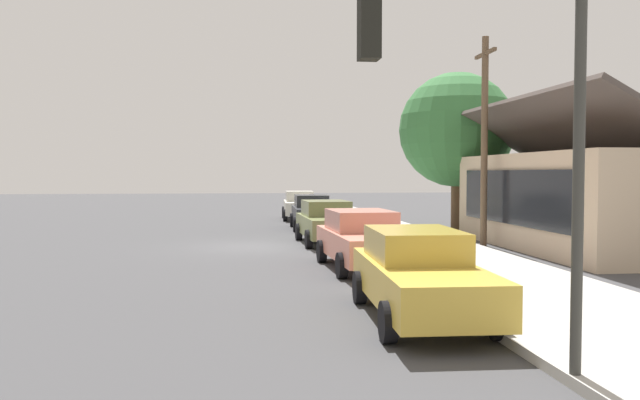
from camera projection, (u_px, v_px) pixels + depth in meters
ground_plane at (255, 247)px, 22.78m from camera, size 120.00×120.00×0.00m
sidewalk_curb at (408, 242)px, 23.47m from camera, size 60.00×4.20×0.16m
car_ivory at (300, 205)px, 36.31m from camera, size 4.62×2.10×1.59m
car_charcoal at (312, 212)px, 30.08m from camera, size 4.39×2.01×1.59m
car_olive at (327, 222)px, 23.82m from camera, size 4.57×2.18×1.59m
car_coral at (363, 239)px, 17.59m from camera, size 4.83×2.26×1.59m
car_mustard at (419, 274)px, 11.54m from camera, size 4.91×2.13×1.59m
storefront_building at (602, 197)px, 22.14m from camera, size 11.13×6.91×5.19m
shade_tree at (456, 130)px, 28.80m from camera, size 5.16×5.16×7.17m
traffic_light_main at (496, 102)px, 7.60m from camera, size 0.37×2.79×5.20m
utility_pole_wooden at (484, 137)px, 22.87m from camera, size 1.80×0.24×7.50m
fire_hydrant_red at (392, 241)px, 19.99m from camera, size 0.22×0.22×0.71m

